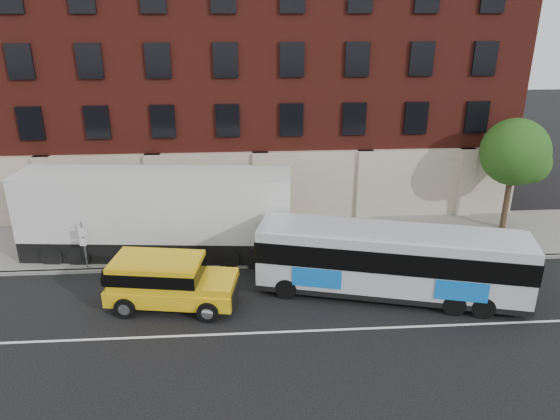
{
  "coord_description": "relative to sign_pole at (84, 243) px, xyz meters",
  "views": [
    {
      "loc": [
        -0.84,
        -16.7,
        11.89
      ],
      "look_at": [
        0.68,
        5.5,
        3.14
      ],
      "focal_mm": 33.67,
      "sensor_mm": 36.0,
      "label": 1
    }
  ],
  "objects": [
    {
      "name": "sidewalk",
      "position": [
        8.5,
        2.85,
        -1.38
      ],
      "size": [
        60.0,
        6.0,
        0.15
      ],
      "primitive_type": "cube",
      "color": "gray",
      "rests_on": "ground"
    },
    {
      "name": "lane_line",
      "position": [
        8.5,
        -5.65,
        -1.45
      ],
      "size": [
        60.0,
        0.12,
        0.01
      ],
      "primitive_type": "cube",
      "color": "white",
      "rests_on": "ground"
    },
    {
      "name": "street_tree",
      "position": [
        22.04,
        3.34,
        2.96
      ],
      "size": [
        3.6,
        3.6,
        6.2
      ],
      "color": "#39281C",
      "rests_on": "sidewalk"
    },
    {
      "name": "building",
      "position": [
        8.49,
        10.77,
        6.13
      ],
      "size": [
        30.0,
        12.1,
        15.0
      ],
      "color": "#5A1C15",
      "rests_on": "sidewalk"
    },
    {
      "name": "ground",
      "position": [
        8.5,
        -6.15,
        -1.45
      ],
      "size": [
        120.0,
        120.0,
        0.0
      ],
      "primitive_type": "plane",
      "color": "black",
      "rests_on": "ground"
    },
    {
      "name": "sign_pole",
      "position": [
        0.0,
        0.0,
        0.0
      ],
      "size": [
        0.3,
        0.2,
        2.5
      ],
      "color": "slate",
      "rests_on": "ground"
    },
    {
      "name": "kerb",
      "position": [
        8.5,
        -0.15,
        -1.38
      ],
      "size": [
        60.0,
        0.25,
        0.15
      ],
      "primitive_type": "cube",
      "color": "gray",
      "rests_on": "ground"
    },
    {
      "name": "city_bus",
      "position": [
        13.75,
        -3.19,
        0.27
      ],
      "size": [
        11.62,
        5.24,
        3.12
      ],
      "color": "silver",
      "rests_on": "ground"
    },
    {
      "name": "shipping_container",
      "position": [
        3.23,
        1.45,
        0.72
      ],
      "size": [
        13.34,
        3.86,
        4.38
      ],
      "color": "black",
      "rests_on": "ground"
    },
    {
      "name": "yellow_suv",
      "position": [
        4.24,
        -3.33,
        -0.22
      ],
      "size": [
        5.74,
        3.1,
        2.14
      ],
      "color": "yellow",
      "rests_on": "ground"
    }
  ]
}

